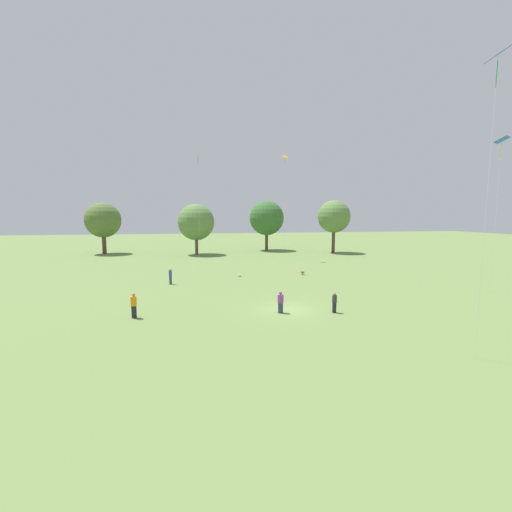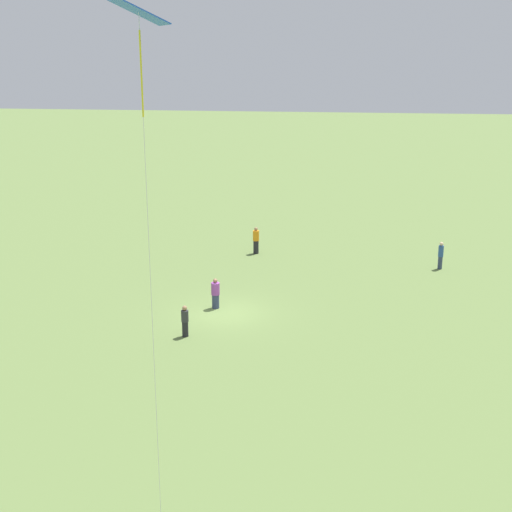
% 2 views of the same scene
% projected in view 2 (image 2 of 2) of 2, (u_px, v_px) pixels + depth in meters
% --- Properties ---
extents(ground_plane, '(240.00, 240.00, 0.00)m').
position_uv_depth(ground_plane, '(226.00, 313.00, 37.86)').
color(ground_plane, olive).
extents(person_1, '(0.39, 0.39, 1.77)m').
position_uv_depth(person_1, '(441.00, 255.00, 45.11)').
color(person_1, '#333D5B').
rests_on(person_1, ground_plane).
extents(person_2, '(0.57, 0.57, 1.68)m').
position_uv_depth(person_2, '(215.00, 294.00, 38.37)').
color(person_2, '#333D5B').
rests_on(person_2, ground_plane).
extents(person_3, '(0.53, 0.53, 1.84)m').
position_uv_depth(person_3, '(256.00, 240.00, 48.48)').
color(person_3, '#232328').
rests_on(person_3, ground_plane).
extents(person_4, '(0.43, 0.43, 1.59)m').
position_uv_depth(person_4, '(185.00, 321.00, 34.62)').
color(person_4, '#232328').
rests_on(person_4, ground_plane).
extents(kite_0, '(1.47, 1.42, 14.53)m').
position_uv_depth(kite_0, '(140.00, 39.00, 13.81)').
color(kite_0, blue).
rests_on(kite_0, ground_plane).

